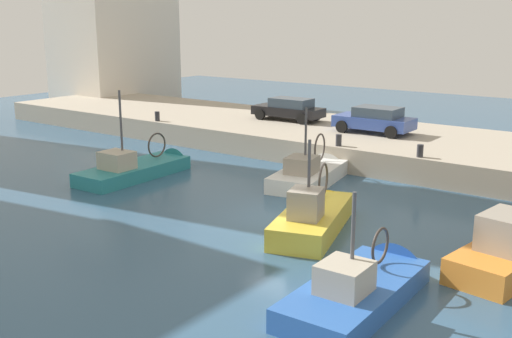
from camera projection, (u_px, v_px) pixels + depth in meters
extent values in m
plane|color=#335675|center=(287.00, 218.00, 22.44)|extent=(80.00, 80.00, 0.00)
cube|color=#ADA08C|center=(413.00, 149.00, 31.26)|extent=(9.00, 56.00, 1.20)
cube|color=gold|center=(313.00, 231.00, 21.07)|extent=(5.27, 3.17, 1.54)
cone|color=gold|center=(331.00, 207.00, 23.66)|extent=(1.33, 1.82, 1.63)
cube|color=#9E7A51|center=(313.00, 212.00, 20.90)|extent=(5.04, 2.98, 0.08)
cube|color=gray|center=(306.00, 204.00, 19.90)|extent=(1.30, 1.26, 1.00)
cylinder|color=#4C4C51|center=(309.00, 179.00, 20.00)|extent=(0.10, 0.10, 2.60)
torus|color=#3F3833|center=(323.00, 180.00, 22.00)|extent=(1.24, 0.45, 1.27)
sphere|color=white|center=(271.00, 235.00, 19.98)|extent=(0.32, 0.32, 0.32)
cube|color=teal|center=(134.00, 178.00, 28.05)|extent=(5.63, 2.17, 1.22)
cone|color=teal|center=(180.00, 164.00, 30.55)|extent=(0.96, 1.81, 1.79)
cube|color=#B2A893|center=(133.00, 166.00, 27.91)|extent=(5.41, 2.00, 0.08)
cube|color=#B7AD99|center=(117.00, 160.00, 27.04)|extent=(1.20, 1.39, 0.79)
cylinder|color=#4C4C51|center=(121.00, 130.00, 27.00)|extent=(0.10, 0.10, 3.48)
torus|color=#3F3833|center=(157.00, 145.00, 28.99)|extent=(1.18, 0.12, 1.17)
sphere|color=white|center=(89.00, 178.00, 27.27)|extent=(0.32, 0.32, 0.32)
cube|color=#2D60B7|center=(355.00, 305.00, 15.64)|extent=(5.02, 2.14, 1.22)
cone|color=#2D60B7|center=(399.00, 269.00, 17.89)|extent=(0.94, 1.86, 1.84)
cube|color=#896B4C|center=(356.00, 285.00, 15.51)|extent=(4.82, 1.97, 0.08)
cube|color=#B7AD99|center=(345.00, 278.00, 14.90)|extent=(1.24, 1.16, 0.76)
cylinder|color=#4C4C51|center=(353.00, 241.00, 14.99)|extent=(0.10, 0.10, 2.50)
torus|color=#3F3833|center=(380.00, 246.00, 16.46)|extent=(1.02, 0.10, 1.02)
sphere|color=white|center=(286.00, 309.00, 15.05)|extent=(0.32, 0.32, 0.32)
cube|color=white|center=(308.00, 184.00, 27.02)|extent=(5.07, 2.87, 1.34)
cone|color=white|center=(329.00, 170.00, 29.41)|extent=(1.22, 1.97, 1.84)
cube|color=#9E7A51|center=(309.00, 170.00, 26.87)|extent=(4.85, 2.68, 0.08)
cube|color=gray|center=(302.00, 165.00, 26.07)|extent=(1.49, 1.40, 0.74)
cylinder|color=#4C4C51|center=(306.00, 140.00, 26.17)|extent=(0.10, 0.10, 2.80)
torus|color=#3F3833|center=(320.00, 148.00, 27.86)|extent=(1.29, 0.31, 1.30)
sphere|color=white|center=(271.00, 184.00, 26.20)|extent=(0.32, 0.32, 0.32)
cube|color=gray|center=(506.00, 231.00, 17.29)|extent=(1.76, 1.37, 1.06)
sphere|color=white|center=(456.00, 264.00, 17.63)|extent=(0.32, 0.32, 0.32)
cube|color=black|center=(288.00, 111.00, 36.14)|extent=(1.73, 4.27, 0.52)
cube|color=#384756|center=(291.00, 103.00, 35.90)|extent=(1.48, 2.40, 0.52)
cylinder|color=black|center=(260.00, 114.00, 36.35)|extent=(0.24, 0.65, 0.64)
cylinder|color=black|center=(275.00, 111.00, 37.63)|extent=(0.24, 0.65, 0.64)
cylinder|color=black|center=(302.00, 119.00, 34.76)|extent=(0.24, 0.65, 0.64)
cylinder|color=black|center=(316.00, 115.00, 36.03)|extent=(0.24, 0.65, 0.64)
cube|color=#334C9E|center=(374.00, 122.00, 32.17)|extent=(1.87, 4.08, 0.59)
cube|color=#384756|center=(378.00, 112.00, 31.92)|extent=(1.63, 2.29, 0.52)
cylinder|color=black|center=(342.00, 127.00, 32.30)|extent=(0.23, 0.64, 0.64)
cylinder|color=black|center=(358.00, 122.00, 33.73)|extent=(0.23, 0.64, 0.64)
cylinder|color=black|center=(391.00, 132.00, 30.73)|extent=(0.23, 0.64, 0.64)
cylinder|color=black|center=(405.00, 127.00, 32.16)|extent=(0.23, 0.64, 0.64)
cylinder|color=#2D2D33|center=(420.00, 151.00, 26.66)|extent=(0.28, 0.28, 0.55)
cylinder|color=#2D2D33|center=(339.00, 140.00, 28.97)|extent=(0.28, 0.28, 0.55)
cylinder|color=#2D2D33|center=(157.00, 116.00, 35.91)|extent=(0.28, 0.28, 0.55)
cube|color=silver|center=(113.00, 25.00, 50.11)|extent=(8.78, 6.40, 12.89)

